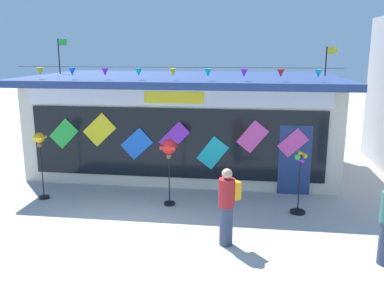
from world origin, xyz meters
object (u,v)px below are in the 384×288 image
kite_shop_building (187,121)px  person_mid_plaza (227,205)px  wind_spinner_left (169,151)px  wind_spinner_far_left (40,148)px  wind_spinner_center_left (299,182)px

kite_shop_building → person_mid_plaza: bearing=-73.5°
kite_shop_building → wind_spinner_left: bearing=-88.7°
wind_spinner_far_left → wind_spinner_center_left: size_ratio=1.14×
kite_shop_building → wind_spinner_center_left: (3.41, -3.86, -0.80)m
kite_shop_building → wind_spinner_left: size_ratio=5.54×
wind_spinner_left → person_mid_plaza: (1.64, -2.11, -0.59)m
wind_spinner_left → wind_spinner_center_left: (3.33, -0.15, -0.65)m
wind_spinner_far_left → wind_spinner_center_left: (6.89, -0.15, -0.61)m
kite_shop_building → person_mid_plaza: kite_shop_building is taller
wind_spinner_far_left → wind_spinner_left: wind_spinner_far_left is taller
wind_spinner_far_left → wind_spinner_left: bearing=0.1°
wind_spinner_far_left → person_mid_plaza: wind_spinner_far_left is taller
kite_shop_building → wind_spinner_center_left: size_ratio=6.04×
kite_shop_building → wind_spinner_left: 3.71m
wind_spinner_left → wind_spinner_center_left: size_ratio=1.09×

